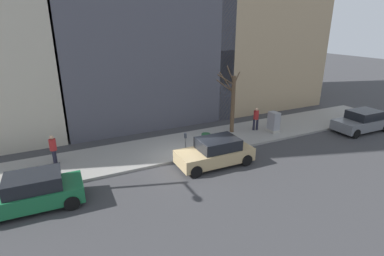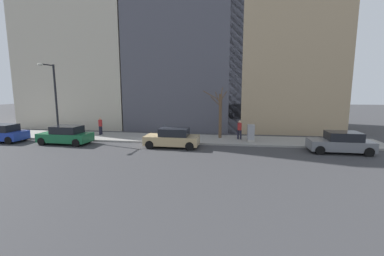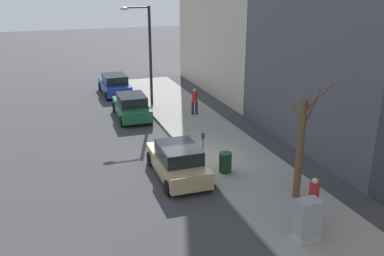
% 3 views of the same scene
% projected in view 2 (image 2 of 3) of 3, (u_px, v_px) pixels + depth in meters
% --- Properties ---
extents(ground_plane, '(120.00, 120.00, 0.00)m').
position_uv_depth(ground_plane, '(164.00, 144.00, 21.42)').
color(ground_plane, '#38383A').
extents(sidewalk, '(4.00, 36.00, 0.15)m').
position_uv_depth(sidewalk, '(169.00, 138.00, 23.36)').
color(sidewalk, gray).
rests_on(sidewalk, ground).
extents(parked_car_grey, '(2.00, 4.24, 1.52)m').
position_uv_depth(parked_car_grey, '(341.00, 143.00, 18.32)').
color(parked_car_grey, slate).
rests_on(parked_car_grey, ground).
extents(parked_car_tan, '(1.97, 4.22, 1.52)m').
position_uv_depth(parked_car_tan, '(173.00, 138.00, 20.05)').
color(parked_car_tan, tan).
rests_on(parked_car_tan, ground).
extents(parked_car_green, '(2.04, 4.26, 1.52)m').
position_uv_depth(parked_car_green, '(66.00, 135.00, 21.24)').
color(parked_car_green, '#196038').
rests_on(parked_car_green, ground).
extents(parked_car_blue, '(1.97, 4.22, 1.52)m').
position_uv_depth(parked_car_blue, '(1.00, 133.00, 22.15)').
color(parked_car_blue, '#1E389E').
rests_on(parked_car_blue, ground).
extents(parking_meter, '(0.14, 0.10, 1.35)m').
position_uv_depth(parking_meter, '(164.00, 131.00, 21.72)').
color(parking_meter, slate).
rests_on(parking_meter, sidewalk).
extents(utility_box, '(0.83, 0.61, 1.43)m').
position_uv_depth(utility_box, '(251.00, 133.00, 21.52)').
color(utility_box, '#A8A399').
rests_on(utility_box, sidewalk).
extents(streetlamp, '(1.97, 0.32, 6.50)m').
position_uv_depth(streetlamp, '(54.00, 95.00, 22.52)').
color(streetlamp, black).
rests_on(streetlamp, sidewalk).
extents(bare_tree, '(1.54, 2.08, 4.52)m').
position_uv_depth(bare_tree, '(220.00, 114.00, 22.99)').
color(bare_tree, brown).
rests_on(bare_tree, sidewalk).
extents(trash_bin, '(0.56, 0.56, 0.90)m').
position_uv_depth(trash_bin, '(184.00, 135.00, 21.98)').
color(trash_bin, '#14381E').
rests_on(trash_bin, sidewalk).
extents(pedestrian_near_meter, '(0.36, 0.39, 1.66)m').
position_uv_depth(pedestrian_near_meter, '(240.00, 129.00, 22.43)').
color(pedestrian_near_meter, '#1E1E2D').
rests_on(pedestrian_near_meter, sidewalk).
extents(pedestrian_midblock, '(0.39, 0.36, 1.66)m').
position_uv_depth(pedestrian_midblock, '(100.00, 125.00, 24.74)').
color(pedestrian_midblock, '#1E1E2D').
rests_on(pedestrian_midblock, sidewalk).
extents(office_tower_left, '(11.27, 11.27, 19.54)m').
position_uv_depth(office_tower_left, '(280.00, 42.00, 29.25)').
color(office_tower_left, tan).
rests_on(office_tower_left, ground).
extents(office_block_center, '(12.42, 12.42, 20.52)m').
position_uv_depth(office_block_center, '(189.00, 41.00, 31.27)').
color(office_block_center, '#4C4C56').
rests_on(office_block_center, ground).
extents(office_tower_right, '(12.79, 12.79, 24.23)m').
position_uv_depth(office_tower_right, '(92.00, 29.00, 33.01)').
color(office_tower_right, '#BCB29E').
rests_on(office_tower_right, ground).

